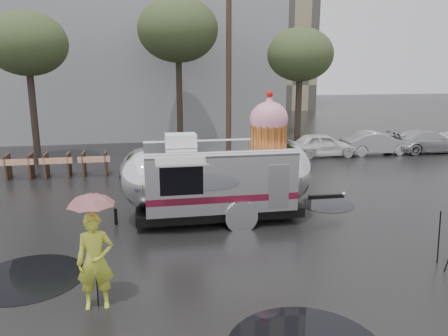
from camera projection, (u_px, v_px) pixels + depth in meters
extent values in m
plane|color=black|center=(239.00, 273.00, 9.72)|extent=(120.00, 120.00, 0.00)
cylinder|color=black|center=(28.00, 278.00, 9.50)|extent=(2.43, 2.43, 0.01)
cylinder|color=black|center=(327.00, 205.00, 14.55)|extent=(1.78, 1.78, 0.01)
cylinder|color=black|center=(273.00, 208.00, 14.17)|extent=(1.28, 1.28, 0.01)
cube|color=gray|center=(110.00, 38.00, 30.54)|extent=(22.00, 12.00, 13.00)
cylinder|color=#473323|center=(229.00, 67.00, 22.56)|extent=(0.28, 0.28, 9.00)
cylinder|color=#382D26|center=(33.00, 101.00, 20.27)|extent=(0.32, 0.32, 5.85)
ellipsoid|color=#313F23|center=(27.00, 43.00, 19.69)|extent=(3.64, 3.64, 2.86)
cylinder|color=#382D26|center=(179.00, 88.00, 23.33)|extent=(0.32, 0.32, 6.75)
ellipsoid|color=#313F23|center=(178.00, 30.00, 22.65)|extent=(4.20, 4.20, 3.30)
cylinder|color=#382D26|center=(298.00, 102.00, 22.63)|extent=(0.32, 0.32, 5.40)
ellipsoid|color=#313F23|center=(300.00, 55.00, 22.09)|extent=(3.36, 3.36, 2.64)
cube|color=#473323|center=(8.00, 167.00, 17.86)|extent=(0.08, 0.80, 1.00)
cube|color=#473323|center=(31.00, 166.00, 18.02)|extent=(0.08, 0.80, 1.00)
cube|color=#E5590C|center=(16.00, 162.00, 17.52)|extent=(1.30, 0.04, 0.25)
cube|color=#473323|center=(47.00, 165.00, 18.13)|extent=(0.08, 0.80, 1.00)
cube|color=#473323|center=(69.00, 164.00, 18.28)|extent=(0.08, 0.80, 1.00)
cube|color=#E5590C|center=(56.00, 161.00, 17.78)|extent=(1.30, 0.04, 0.25)
cube|color=#473323|center=(84.00, 164.00, 18.39)|extent=(0.08, 0.80, 1.00)
cube|color=#473323|center=(106.00, 163.00, 18.55)|extent=(0.08, 0.80, 1.00)
cube|color=#E5590C|center=(94.00, 159.00, 18.05)|extent=(1.30, 0.04, 0.25)
imported|color=silver|center=(322.00, 143.00, 22.30)|extent=(4.00, 1.80, 1.40)
imported|color=#B2B2B7|center=(376.00, 141.00, 22.83)|extent=(4.00, 1.80, 1.40)
imported|color=#B2B2B7|center=(428.00, 139.00, 23.36)|extent=(4.20, 1.80, 1.44)
cube|color=silver|center=(217.00, 175.00, 12.97)|extent=(4.28, 2.24, 1.75)
ellipsoid|color=silver|center=(286.00, 172.00, 13.35)|extent=(1.46, 2.24, 1.75)
ellipsoid|color=silver|center=(145.00, 178.00, 12.59)|extent=(1.46, 2.24, 1.75)
cube|color=black|center=(218.00, 207.00, 13.20)|extent=(4.86, 1.95, 0.29)
cylinder|color=black|center=(240.00, 217.00, 12.33)|extent=(0.68, 0.22, 0.68)
cylinder|color=black|center=(227.00, 197.00, 14.24)|extent=(0.68, 0.22, 0.68)
cylinder|color=silver|center=(242.00, 217.00, 12.19)|extent=(0.93, 0.10, 0.93)
cube|color=black|center=(326.00, 197.00, 13.79)|extent=(1.17, 0.12, 0.12)
sphere|color=silver|center=(343.00, 194.00, 13.89)|extent=(0.16, 0.16, 0.16)
cylinder|color=black|center=(116.00, 216.00, 12.68)|extent=(0.10, 0.10, 0.49)
cube|color=#540D1E|center=(224.00, 200.00, 12.00)|extent=(4.27, 0.04, 0.19)
cube|color=#540D1E|center=(212.00, 180.00, 14.13)|extent=(4.27, 0.04, 0.19)
cube|color=black|center=(182.00, 181.00, 11.65)|extent=(1.16, 0.03, 0.78)
cube|color=#A09B95|center=(182.00, 165.00, 11.32)|extent=(1.36, 0.49, 0.14)
cube|color=silver|center=(279.00, 187.00, 12.20)|extent=(0.58, 0.03, 1.26)
cube|color=white|center=(181.00, 140.00, 12.54)|extent=(0.88, 0.63, 0.37)
cylinder|color=orange|center=(269.00, 134.00, 12.99)|extent=(1.01, 1.01, 0.58)
ellipsoid|color=pink|center=(269.00, 119.00, 12.88)|extent=(1.13, 1.13, 1.01)
cone|color=pink|center=(269.00, 102.00, 12.77)|extent=(0.49, 0.49, 0.39)
sphere|color=red|center=(270.00, 94.00, 12.72)|extent=(0.19, 0.19, 0.19)
imported|color=#C3CE38|center=(95.00, 261.00, 8.15)|extent=(0.69, 0.47, 1.87)
imported|color=#D08488|center=(92.00, 212.00, 7.93)|extent=(1.07, 1.07, 0.73)
cylinder|color=black|center=(96.00, 267.00, 8.18)|extent=(0.02, 0.02, 1.65)
cylinder|color=black|center=(439.00, 238.00, 9.99)|extent=(0.24, 0.22, 1.36)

